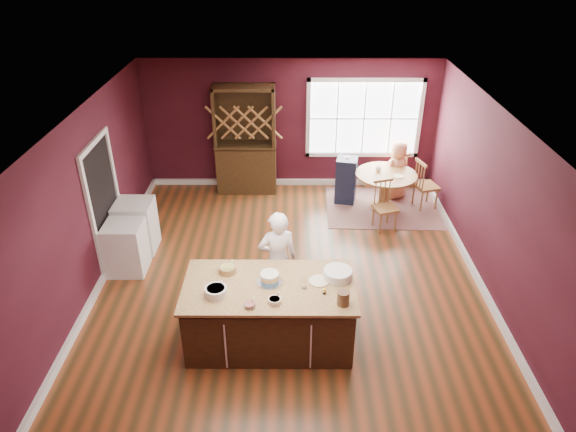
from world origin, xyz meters
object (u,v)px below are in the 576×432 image
(layer_cake, at_px, (270,278))
(kitchen_island, at_px, (270,314))
(dining_table, at_px, (385,184))
(seated_woman, at_px, (397,170))
(dryer, at_px, (136,226))
(hutch, at_px, (246,140))
(washer, at_px, (126,248))
(baker, at_px, (278,260))
(toddler, at_px, (346,163))
(chair_north, at_px, (396,171))
(high_chair, at_px, (346,179))
(chair_south, at_px, (385,206))
(chair_east, at_px, (427,184))

(layer_cake, bearing_deg, kitchen_island, -95.90)
(dining_table, distance_m, seated_woman, 0.57)
(dryer, bearing_deg, layer_cake, -42.79)
(hutch, height_order, washer, hutch)
(baker, distance_m, toddler, 3.57)
(baker, height_order, washer, baker)
(chair_north, xyz_separation_m, seated_woman, (-0.03, -0.28, 0.16))
(baker, xyz_separation_m, seated_woman, (2.35, 3.44, -0.17))
(layer_cake, xyz_separation_m, toddler, (1.38, 4.05, -0.18))
(high_chair, bearing_deg, toddler, 113.13)
(washer, bearing_deg, hutch, 59.59)
(dining_table, height_order, washer, washer)
(kitchen_island, height_order, toddler, toddler)
(baker, height_order, chair_south, baker)
(kitchen_island, distance_m, dryer, 3.28)
(high_chair, distance_m, toddler, 0.33)
(seated_woman, height_order, hutch, hutch)
(baker, relative_size, seated_woman, 1.28)
(hutch, xyz_separation_m, dryer, (-1.73, -2.30, -0.67))
(chair_north, xyz_separation_m, washer, (-4.84, -2.89, -0.02))
(kitchen_island, bearing_deg, baker, 83.38)
(kitchen_island, relative_size, dryer, 2.45)
(seated_woman, distance_m, hutch, 3.14)
(kitchen_island, distance_m, seated_woman, 4.89)
(kitchen_island, height_order, chair_south, chair_south)
(chair_south, relative_size, washer, 1.11)
(chair_south, xyz_separation_m, high_chair, (-0.62, 1.10, 0.01))
(dining_table, relative_size, washer, 1.39)
(chair_north, height_order, toddler, toddler)
(baker, height_order, high_chair, baker)
(seated_woman, distance_m, high_chair, 1.07)
(chair_east, height_order, washer, chair_east)
(baker, xyz_separation_m, layer_cake, (-0.08, -0.72, 0.21))
(chair_east, distance_m, chair_north, 0.86)
(dining_table, relative_size, chair_east, 1.17)
(baker, relative_size, toddler, 5.96)
(layer_cake, xyz_separation_m, hutch, (-0.65, 4.50, 0.13))
(hutch, bearing_deg, layer_cake, -81.80)
(chair_east, relative_size, toddler, 3.93)
(hutch, bearing_deg, baker, -79.03)
(chair_east, xyz_separation_m, hutch, (-3.59, 0.76, 0.61))
(layer_cake, distance_m, washer, 2.89)
(chair_east, xyz_separation_m, dryer, (-5.32, -1.54, -0.06))
(chair_south, distance_m, toddler, 1.36)
(layer_cake, bearing_deg, dryer, 137.21)
(dining_table, distance_m, hutch, 2.95)
(kitchen_island, relative_size, layer_cake, 6.49)
(dining_table, relative_size, high_chair, 1.21)
(hutch, bearing_deg, chair_north, -0.89)
(kitchen_island, bearing_deg, dryer, 136.23)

